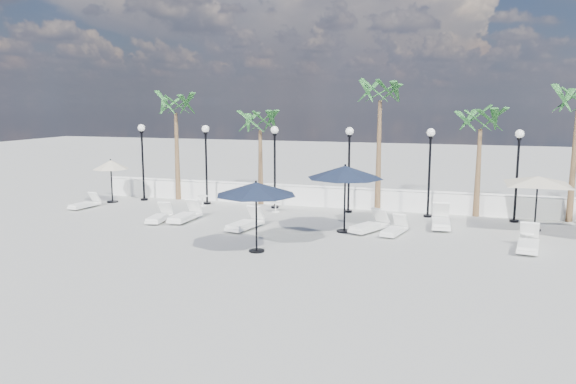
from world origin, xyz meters
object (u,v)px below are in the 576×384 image
(lounger_0, at_px, (85,204))
(lounger_1, at_px, (245,223))
(parasol_navy_left, at_px, (256,189))
(lounger_7, at_px, (441,221))
(lounger_3, at_px, (160,217))
(lounger_4, at_px, (369,226))
(parasol_cream_small, at_px, (111,165))
(lounger_6, at_px, (528,243))
(lounger_5, at_px, (394,229))
(parasol_navy_mid, at_px, (345,172))
(parasol_cream_sq_a, at_px, (538,177))
(lounger_2, at_px, (185,215))

(lounger_0, bearing_deg, lounger_1, -4.29)
(parasol_navy_left, bearing_deg, lounger_7, 44.08)
(lounger_3, height_order, parasol_navy_left, parasol_navy_left)
(parasol_navy_left, bearing_deg, lounger_0, 155.15)
(lounger_4, bearing_deg, parasol_cream_small, -166.42)
(lounger_3, xyz_separation_m, lounger_6, (14.18, -0.35, 0.03))
(lounger_0, relative_size, lounger_3, 0.94)
(lounger_5, relative_size, lounger_6, 0.85)
(lounger_6, bearing_deg, parasol_navy_mid, -179.74)
(parasol_navy_mid, distance_m, parasol_cream_sq_a, 7.44)
(lounger_4, height_order, lounger_5, lounger_4)
(lounger_2, relative_size, lounger_4, 0.98)
(lounger_0, xyz_separation_m, lounger_5, (14.51, -1.06, 0.00))
(lounger_2, height_order, parasol_navy_left, parasol_navy_left)
(parasol_navy_left, relative_size, parasol_cream_sq_a, 0.58)
(lounger_1, distance_m, lounger_6, 10.24)
(lounger_0, distance_m, parasol_navy_mid, 12.84)
(lounger_4, bearing_deg, lounger_6, 13.12)
(lounger_1, distance_m, lounger_3, 3.94)
(lounger_0, distance_m, lounger_3, 5.15)
(lounger_2, distance_m, parasol_navy_mid, 7.05)
(parasol_cream_sq_a, distance_m, parasol_cream_small, 19.35)
(lounger_1, bearing_deg, lounger_7, 30.43)
(parasol_navy_mid, bearing_deg, parasol_cream_small, 166.78)
(parasol_navy_left, relative_size, parasol_navy_mid, 0.93)
(parasol_cream_small, bearing_deg, lounger_1, -23.06)
(lounger_1, bearing_deg, parasol_cream_sq_a, 27.31)
(lounger_3, bearing_deg, parasol_navy_left, -37.99)
(lounger_7, height_order, parasol_cream_small, parasol_cream_small)
(lounger_1, bearing_deg, lounger_6, 10.30)
(lounger_5, bearing_deg, lounger_6, 1.49)
(lounger_3, xyz_separation_m, parasol_cream_small, (-4.60, 3.38, 1.63))
(lounger_0, xyz_separation_m, lounger_2, (5.87, -1.21, 0.04))
(lounger_4, distance_m, parasol_navy_left, 5.41)
(lounger_1, height_order, lounger_5, lounger_1)
(lounger_7, xyz_separation_m, parasol_navy_left, (-5.73, -5.55, 1.84))
(lounger_5, relative_size, parasol_cream_small, 0.82)
(lounger_6, relative_size, parasol_cream_sq_a, 0.45)
(lounger_6, height_order, lounger_7, lounger_7)
(lounger_0, bearing_deg, parasol_cream_small, 88.36)
(parasol_cream_sq_a, height_order, parasol_cream_small, parasol_cream_sq_a)
(lounger_7, distance_m, parasol_cream_small, 15.95)
(lounger_1, height_order, lounger_7, lounger_7)
(lounger_0, xyz_separation_m, parasol_navy_left, (10.40, -4.82, 1.91))
(lounger_0, bearing_deg, parasol_navy_left, -17.21)
(lounger_0, relative_size, lounger_2, 0.85)
(lounger_3, bearing_deg, parasol_cream_sq_a, 3.50)
(lounger_0, xyz_separation_m, lounger_6, (19.07, -1.96, 0.04))
(lounger_7, bearing_deg, lounger_2, -172.50)
(lounger_2, distance_m, lounger_6, 13.22)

